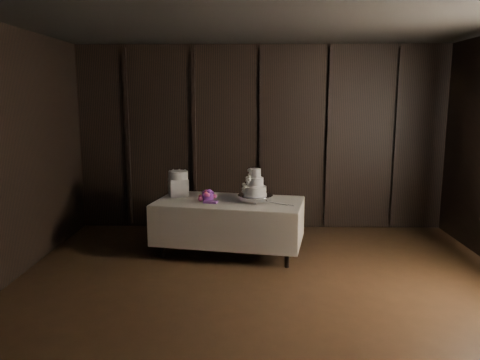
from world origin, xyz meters
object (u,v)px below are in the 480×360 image
object	(u,v)px
display_table	(229,225)
small_cake	(178,175)
cake_stand	(255,198)
box_pedestal	(179,187)
wedding_cake	(253,185)
bouquet	(208,196)

from	to	relation	value
display_table	small_cake	xyz separation A→B (m)	(-0.74, 0.30, 0.65)
small_cake	cake_stand	bearing A→B (deg)	-16.65
box_pedestal	small_cake	size ratio (longest dim) A/B	0.93
wedding_cake	box_pedestal	distance (m)	1.14
cake_stand	box_pedestal	size ratio (longest dim) A/B	1.86
cake_stand	wedding_cake	world-z (taller)	wedding_cake
bouquet	small_cake	world-z (taller)	small_cake
display_table	box_pedestal	bearing A→B (deg)	168.65
cake_stand	wedding_cake	size ratio (longest dim) A/B	1.34
cake_stand	display_table	bearing A→B (deg)	175.22
display_table	box_pedestal	distance (m)	0.93
display_table	bouquet	distance (m)	0.50
display_table	wedding_cake	bearing A→B (deg)	2.88
small_cake	bouquet	bearing A→B (deg)	-36.42
wedding_cake	bouquet	bearing A→B (deg)	156.15
cake_stand	wedding_cake	xyz separation A→B (m)	(-0.03, -0.02, 0.19)
cake_stand	wedding_cake	bearing A→B (deg)	-150.26
cake_stand	small_cake	xyz separation A→B (m)	(-1.10, 0.33, 0.26)
bouquet	wedding_cake	bearing A→B (deg)	-1.11
bouquet	small_cake	distance (m)	0.61
cake_stand	box_pedestal	bearing A→B (deg)	163.35
box_pedestal	small_cake	distance (m)	0.18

